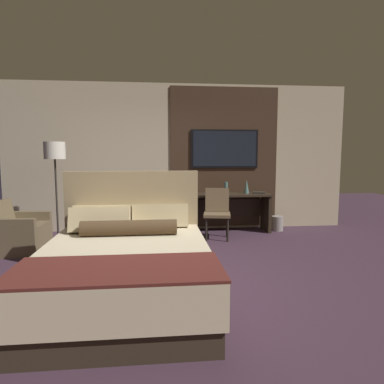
% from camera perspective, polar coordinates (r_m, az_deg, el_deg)
% --- Properties ---
extents(ground_plane, '(16.00, 16.00, 0.00)m').
position_cam_1_polar(ground_plane, '(4.31, -3.97, -13.63)').
color(ground_plane, '#3D2838').
extents(wall_back_tv_panel, '(7.20, 0.09, 2.80)m').
position_cam_1_polar(wall_back_tv_panel, '(6.65, -3.57, 5.74)').
color(wall_back_tv_panel, '#BCAD8E').
rests_on(wall_back_tv_panel, ground_plane).
extents(bed, '(1.65, 2.11, 1.26)m').
position_cam_1_polar(bed, '(3.57, -10.91, -12.14)').
color(bed, '#33281E').
rests_on(bed, ground_plane).
extents(desk, '(1.59, 0.56, 0.73)m').
position_cam_1_polar(desk, '(6.55, 5.76, -2.30)').
color(desk, '#2D2319').
rests_on(desk, ground_plane).
extents(tv, '(1.31, 0.04, 0.74)m').
position_cam_1_polar(tv, '(6.70, 5.46, 7.19)').
color(tv, black).
extents(desk_chair, '(0.52, 0.52, 0.88)m').
position_cam_1_polar(desk_chair, '(6.00, 4.20, -2.80)').
color(desk_chair, brown).
rests_on(desk_chair, ground_plane).
extents(armchair_by_window, '(0.75, 0.76, 0.79)m').
position_cam_1_polar(armchair_by_window, '(5.80, -26.89, -6.26)').
color(armchair_by_window, brown).
rests_on(armchair_by_window, ground_plane).
extents(floor_lamp, '(0.34, 0.34, 1.67)m').
position_cam_1_polar(floor_lamp, '(6.08, -21.88, 5.21)').
color(floor_lamp, '#282623').
rests_on(floor_lamp, ground_plane).
extents(vase_tall, '(0.10, 0.10, 0.26)m').
position_cam_1_polar(vase_tall, '(6.60, 9.07, 0.94)').
color(vase_tall, '#4C706B').
rests_on(vase_tall, desk).
extents(vase_short, '(0.07, 0.07, 0.21)m').
position_cam_1_polar(vase_short, '(6.54, 5.67, 0.73)').
color(vase_short, '#4C706B').
rests_on(vase_short, desk).
extents(book, '(0.25, 0.21, 0.03)m').
position_cam_1_polar(book, '(6.60, 11.14, -0.10)').
color(book, '#332D28').
rests_on(book, desk).
extents(waste_bin, '(0.22, 0.22, 0.28)m').
position_cam_1_polar(waste_bin, '(6.81, 14.03, -5.10)').
color(waste_bin, gray).
rests_on(waste_bin, ground_plane).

